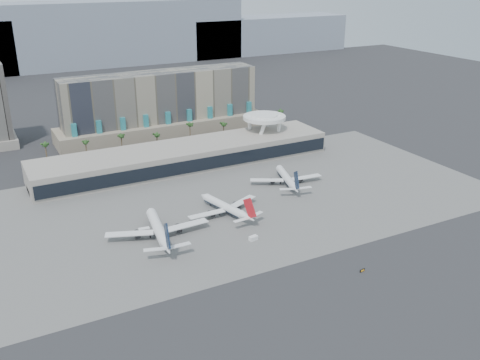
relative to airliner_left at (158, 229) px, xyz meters
name	(u,v)px	position (x,y,z in m)	size (l,w,h in m)	color
ground	(290,250)	(42.90, -34.69, -3.95)	(900.00, 900.00, 0.00)	#232326
apron_pad	(229,200)	(42.90, 20.31, -3.92)	(260.00, 130.00, 0.06)	#5B5B59
mountain_ridge	(86,39)	(70.78, 435.31, 25.94)	(680.00, 60.00, 70.00)	gray
hotel	(162,110)	(52.90, 139.72, 12.86)	(140.00, 30.00, 42.00)	gray
terminal	(185,155)	(42.90, 75.15, 2.57)	(170.00, 32.50, 14.50)	#B2A99D
saucer_structure	(264,120)	(97.90, 81.31, 14.51)	(26.00, 26.00, 21.89)	white
palm_row	(174,131)	(49.90, 110.31, 6.55)	(157.80, 2.80, 13.10)	brown
airliner_left	(158,229)	(0.00, 0.00, 0.00)	(43.58, 45.16, 15.65)	white
airliner_centre	(226,207)	(35.00, 7.43, -0.52)	(37.30, 38.75, 13.58)	white
airliner_right	(287,178)	(79.01, 24.93, -0.50)	(37.24, 38.58, 13.68)	white
service_vehicle_a	(144,231)	(-4.20, 6.54, -2.81)	(4.65, 2.27, 2.27)	white
service_vehicle_b	(253,238)	(33.88, -20.66, -3.02)	(3.60, 2.06, 1.85)	white
taxiway_sign	(362,270)	(57.82, -61.11, -3.41)	(2.40, 0.69, 1.08)	black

